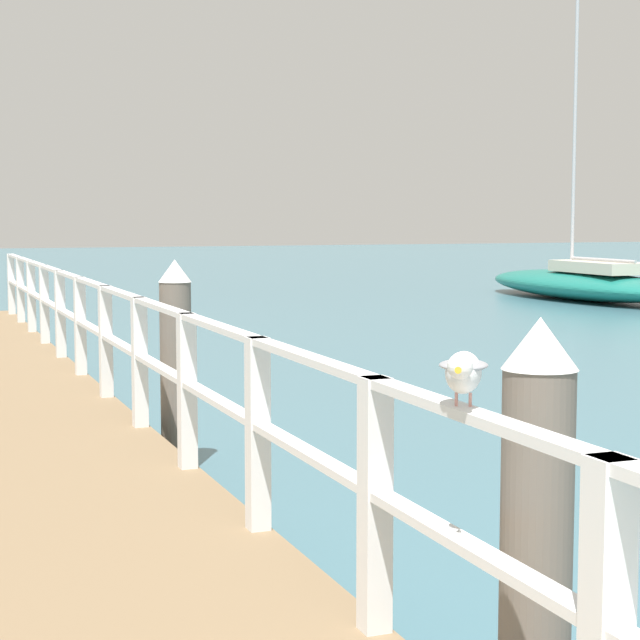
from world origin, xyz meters
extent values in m
cube|color=white|center=(1.11, 4.06, 1.04)|extent=(0.12, 0.12, 1.11)
cube|color=white|center=(1.11, 5.69, 1.04)|extent=(0.12, 0.12, 1.11)
cube|color=white|center=(1.11, 7.32, 1.04)|extent=(0.12, 0.12, 1.11)
cube|color=white|center=(1.11, 8.96, 1.04)|extent=(0.12, 0.12, 1.11)
cube|color=white|center=(1.11, 10.59, 1.04)|extent=(0.12, 0.12, 1.11)
cube|color=white|center=(1.11, 12.22, 1.04)|extent=(0.12, 0.12, 1.11)
cube|color=white|center=(1.11, 13.85, 1.04)|extent=(0.12, 0.12, 1.11)
cube|color=white|center=(1.11, 15.48, 1.04)|extent=(0.12, 0.12, 1.11)
cube|color=white|center=(1.11, 17.11, 1.04)|extent=(0.12, 0.12, 1.11)
cube|color=white|center=(1.11, 18.74, 1.04)|extent=(0.12, 0.12, 1.11)
cube|color=white|center=(1.11, 20.37, 1.04)|extent=(0.12, 0.12, 1.11)
cube|color=white|center=(1.11, 10.59, 1.58)|extent=(0.10, 19.57, 0.04)
cube|color=white|center=(1.11, 10.59, 1.10)|extent=(0.10, 19.57, 0.04)
cylinder|color=#6B6056|center=(1.49, 3.39, 0.85)|extent=(0.28, 0.28, 1.70)
cone|color=white|center=(1.49, 3.39, 1.80)|extent=(0.29, 0.29, 0.20)
cylinder|color=#6B6056|center=(1.49, 9.22, 0.85)|extent=(0.28, 0.28, 1.70)
cone|color=white|center=(1.49, 9.22, 1.80)|extent=(0.29, 0.29, 0.20)
ellipsoid|color=white|center=(1.11, 3.30, 1.73)|extent=(0.26, 0.31, 0.15)
sphere|color=white|center=(1.02, 3.15, 1.77)|extent=(0.09, 0.09, 0.09)
cone|color=gold|center=(0.98, 3.09, 1.77)|extent=(0.05, 0.06, 0.02)
cone|color=#939399|center=(1.21, 3.44, 1.74)|extent=(0.10, 0.11, 0.07)
ellipsoid|color=#939399|center=(1.11, 3.30, 1.75)|extent=(0.27, 0.28, 0.04)
cylinder|color=tan|center=(1.14, 3.29, 1.63)|extent=(0.01, 0.01, 0.05)
cylinder|color=tan|center=(1.10, 3.32, 1.63)|extent=(0.01, 0.01, 0.05)
ellipsoid|color=#197266|center=(16.71, 24.96, 0.39)|extent=(2.67, 8.22, 0.78)
cylinder|color=#B2B2B7|center=(16.71, 25.37, 4.89)|extent=(0.10, 0.10, 8.22)
cylinder|color=#B2B2B7|center=(16.69, 23.93, 1.13)|extent=(0.12, 2.87, 0.08)
cube|color=beige|center=(16.69, 23.97, 0.93)|extent=(1.48, 2.97, 0.30)
camera|label=1|loc=(-0.75, -0.07, 2.28)|focal=60.37mm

